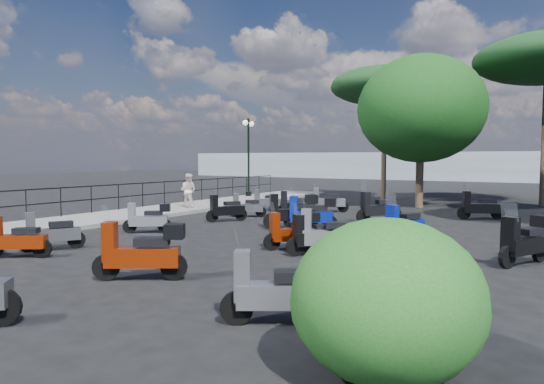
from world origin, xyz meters
The scene contains 30 objects.
ground centered at (0.00, 0.00, 0.00)m, with size 120.00×120.00×0.00m, color black.
sidewalk centered at (-6.50, 3.00, 0.07)m, with size 3.00×30.00×0.15m, color #63605E.
railing centered at (-7.80, 2.80, 0.90)m, with size 0.04×26.04×1.10m.
lamp_post_2 centered at (-7.38, 12.69, 2.70)m, with size 0.55×1.29×4.48m.
pedestrian_far centered at (-5.93, 5.78, 0.91)m, with size 0.74×0.57×1.51m, color silver.
scooter_2 centered at (-2.76, 0.26, 0.45)m, with size 1.30×1.02×1.20m.
scooter_3 centered at (-3.11, 7.81, 0.41)m, with size 1.42×0.71×1.18m.
scooter_5 centered at (-2.74, -3.10, 0.44)m, with size 0.89×1.44×1.26m.
scooter_6 centered at (-2.57, -4.11, 0.43)m, with size 1.33×0.99×1.24m.
scooter_7 centered at (-2.33, 3.74, 0.45)m, with size 0.95×1.43×1.28m.
scooter_8 centered at (-2.43, 5.26, 0.41)m, with size 1.38×0.81×1.19m.
scooter_9 centered at (-0.65, 6.10, 0.47)m, with size 1.41×1.12×1.35m.
scooter_11 centered at (1.51, -4.06, 0.54)m, with size 1.60×1.15×1.44m.
scooter_12 centered at (3.28, -0.10, 0.44)m, with size 1.15×1.25×1.27m.
scooter_13 centered at (0.65, 3.42, 0.56)m, with size 1.53×1.36×1.49m.
scooter_14 centered at (1.33, 3.48, 0.53)m, with size 1.70×0.84×1.40m.
scooter_15 centered at (-0.42, 8.54, 0.48)m, with size 1.62×0.89×1.37m.
scooter_17 centered at (6.11, -3.65, 0.46)m, with size 1.05×1.33×1.23m.
scooter_18 centered at (2.44, 0.27, 0.46)m, with size 1.11×1.28×1.23m.
scooter_19 centered at (3.60, -0.10, 0.50)m, with size 1.71×0.90×1.44m.
scooter_20 centered at (4.54, 2.86, 0.47)m, with size 0.83×1.63×1.36m.
scooter_21 centered at (2.59, 6.40, 0.50)m, with size 1.29×1.43×1.45m.
scooter_23 centered at (5.00, -4.84, 0.47)m, with size 1.49×1.00×1.34m.
scooter_24 centered at (6.74, -3.47, 0.43)m, with size 1.15×1.17×1.23m.
scooter_25 centered at (7.68, 1.30, 0.53)m, with size 0.98×1.63×1.40m.
scooter_26 centered at (5.61, 9.21, 0.48)m, with size 1.62×0.93×1.39m.
broadleaf_tree centered at (2.47, 12.54, 4.63)m, with size 5.91×5.91×7.15m.
pine_2 centered at (-0.37, 15.79, 6.30)m, with size 6.02×6.02×7.37m.
shrub_near centered at (6.86, -5.71, 0.86)m, with size 2.03×2.03×1.73m, color #1C5219.
distant_hills centered at (0.00, 45.00, 1.50)m, with size 70.00×8.00×3.00m, color gray.
Camera 1 is at (8.43, -10.57, 2.34)m, focal length 32.00 mm.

